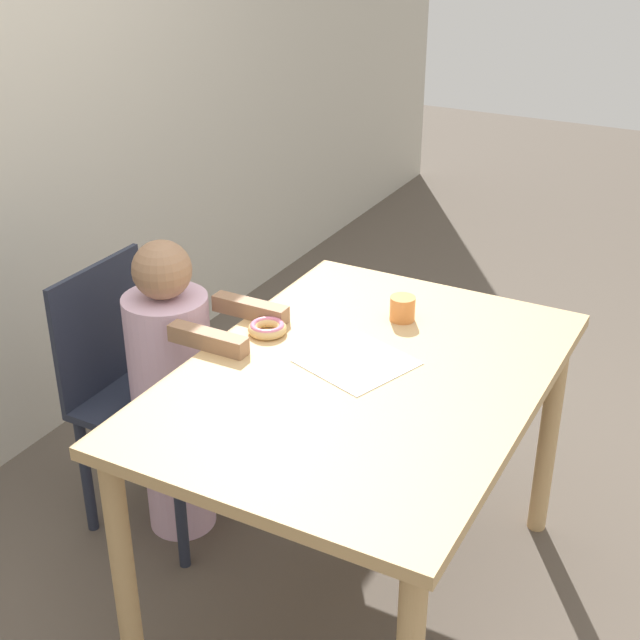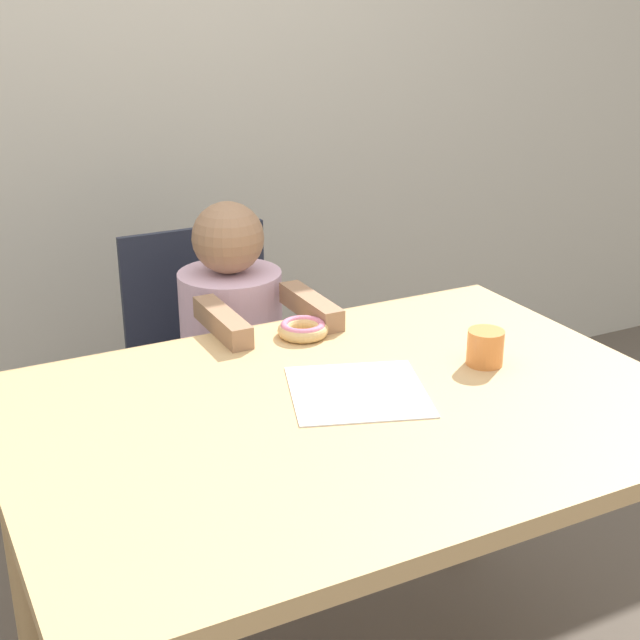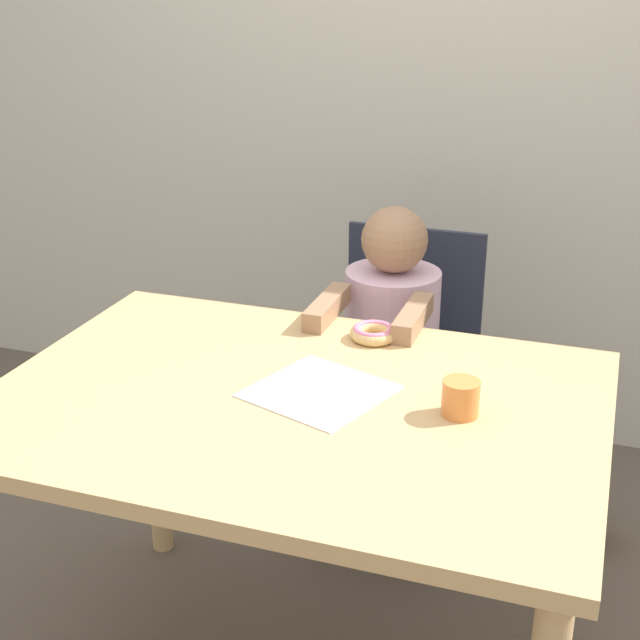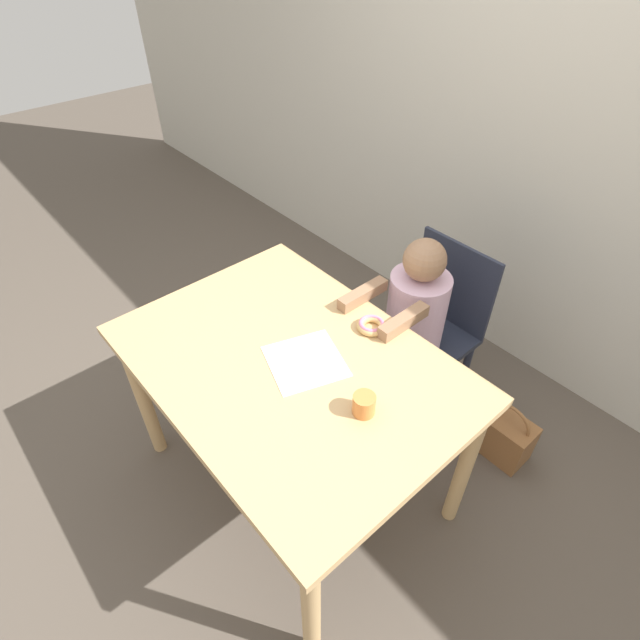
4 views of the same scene
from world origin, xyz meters
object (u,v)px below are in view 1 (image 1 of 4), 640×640
Objects in this scene: child_figure at (174,392)px; cup at (402,308)px; chair at (143,394)px; handbag at (225,410)px; donut at (267,328)px.

child_figure reaches higher than cup.
cup is at bearing -64.41° from child_figure.
chair is at bearing 111.74° from cup.
chair is 0.60m from handbag.
chair is 7.87× the size of donut.
donut is at bearing 130.77° from cup.
handbag is (0.49, 0.03, -0.35)m from chair.
chair reaches higher than donut.
chair is 11.81× the size of cup.
cup is at bearing -68.26° from chair.
child_figure reaches higher than donut.
donut is 0.35× the size of handbag.
cup reaches higher than handbag.
child_figure is 0.65m from handbag.
handbag is (0.49, 0.16, -0.39)m from child_figure.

